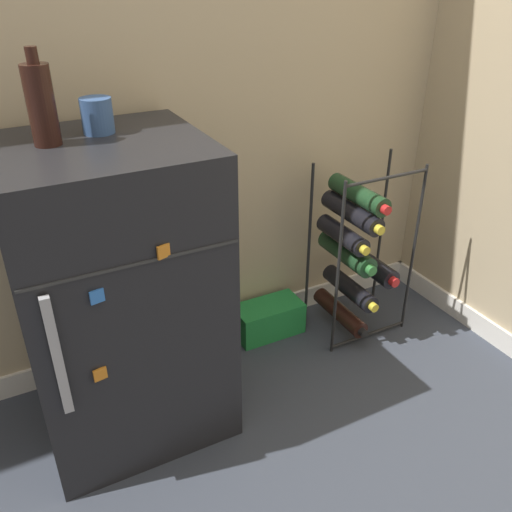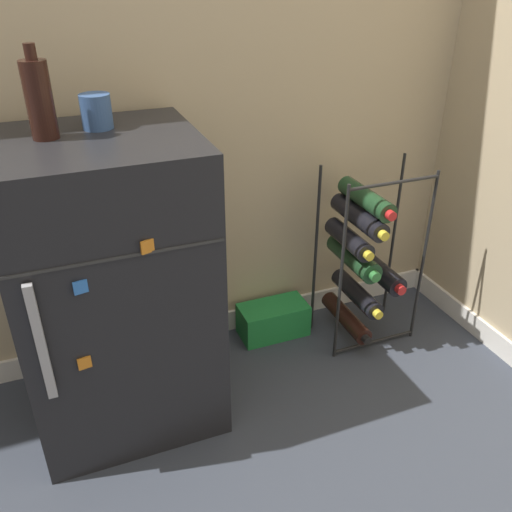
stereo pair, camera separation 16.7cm
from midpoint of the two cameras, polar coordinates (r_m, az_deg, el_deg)
The scene contains 7 objects.
ground_plane at distance 1.87m, azimuth 6.40°, elevation -18.78°, with size 14.00×14.00×0.00m, color #333842.
wall_back at distance 1.89m, azimuth -1.71°, elevation 24.67°, with size 6.91×0.07×2.50m.
mini_fridge at distance 1.72m, azimuth -11.94°, elevation -3.40°, with size 0.57×0.54×0.95m.
wine_rack at distance 2.13m, azimuth 13.09°, elevation -0.22°, with size 0.37×0.33×0.72m.
soda_box at distance 2.25m, azimuth 3.96°, elevation -6.75°, with size 0.28×0.14×0.14m.
fridge_top_cup at distance 1.60m, azimuth -13.54°, elevation 14.53°, with size 0.09×0.09×0.10m.
fridge_top_bottle at distance 1.53m, azimuth -18.91°, elevation 15.34°, with size 0.07×0.07×0.24m.
Camera 2 is at (-0.57, -1.12, 1.38)m, focal length 38.00 mm.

